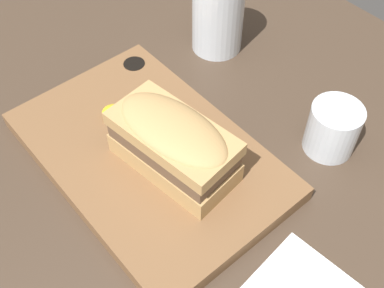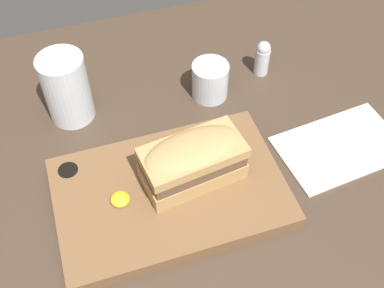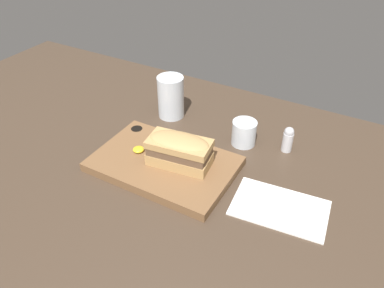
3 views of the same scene
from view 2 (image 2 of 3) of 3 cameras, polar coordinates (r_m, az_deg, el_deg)
The scene contains 8 objects.
dining_table at distance 77.16cm, azimuth 0.96°, elevation -7.48°, with size 195.39×103.62×2.00cm.
serving_board at distance 76.16cm, azimuth -2.71°, elevation -5.71°, with size 35.61×23.18×2.41cm.
sandwich at distance 72.90cm, azimuth 0.23°, elevation -1.82°, with size 16.46×9.73×8.09cm.
mustard_dollop at distance 74.07cm, azimuth -8.52°, elevation -6.48°, with size 2.97×2.97×1.19cm.
water_glass at distance 86.84cm, azimuth -14.53°, elevation 5.99°, with size 7.99×7.99×12.96cm.
wine_glass at distance 89.57cm, azimuth 2.15°, elevation 7.37°, with size 6.76×6.76×6.98cm.
napkin at distance 86.64cm, azimuth 17.17°, elevation -0.32°, with size 22.36×15.32×0.40cm.
salt_shaker at distance 94.62cm, azimuth 8.34°, elevation 10.12°, with size 2.81×2.81×7.40cm.
Camera 2 is at (-13.74, -38.33, 66.54)cm, focal length 45.00 mm.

